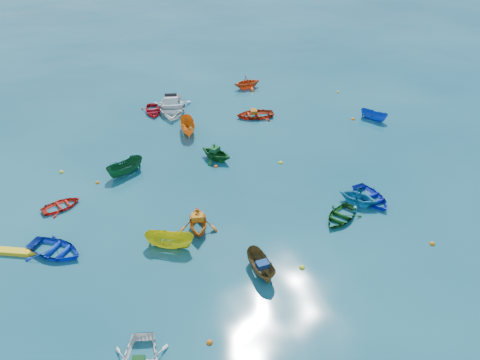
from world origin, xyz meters
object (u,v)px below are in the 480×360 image
object	(u,v)px
dinghy_blue_se	(371,200)
motorboat_white	(172,111)
kayak_yellow	(9,253)
dinghy_blue_sw	(56,253)

from	to	relation	value
dinghy_blue_se	motorboat_white	xyz separation A→B (m)	(-9.05, 18.60, 0.00)
dinghy_blue_se	motorboat_white	distance (m)	20.69
dinghy_blue_se	kayak_yellow	size ratio (longest dim) A/B	0.92
kayak_yellow	motorboat_white	xyz separation A→B (m)	(13.78, 15.31, 0.00)
dinghy_blue_sw	kayak_yellow	xyz separation A→B (m)	(-2.58, 1.02, 0.00)
dinghy_blue_sw	motorboat_white	world-z (taller)	motorboat_white
dinghy_blue_se	motorboat_white	size ratio (longest dim) A/B	0.63
dinghy_blue_se	motorboat_white	bearing A→B (deg)	112.26
dinghy_blue_sw	kayak_yellow	bearing A→B (deg)	110.93
dinghy_blue_sw	dinghy_blue_se	distance (m)	20.37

